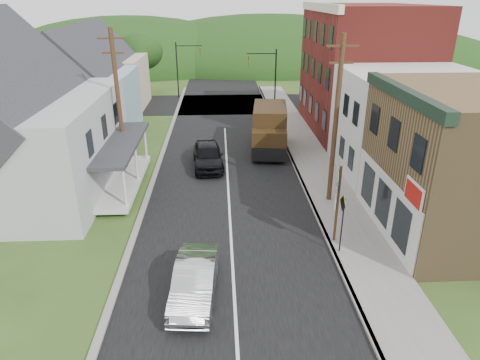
{
  "coord_description": "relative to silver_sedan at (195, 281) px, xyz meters",
  "views": [
    {
      "loc": [
        -0.43,
        -17.8,
        10.69
      ],
      "look_at": [
        0.52,
        1.69,
        2.2
      ],
      "focal_mm": 32.0,
      "sensor_mm": 36.0,
      "label": 1
    }
  ],
  "objects": [
    {
      "name": "delivery_van",
      "position": [
        4.67,
        16.48,
        0.94
      ],
      "size": [
        3.01,
        6.08,
        3.27
      ],
      "rotation": [
        0.0,
        0.0,
        -0.12
      ],
      "color": "black",
      "rests_on": "ground"
    },
    {
      "name": "sidewalk_right",
      "position": [
        7.39,
        12.41,
        -0.64
      ],
      "size": [
        2.8,
        55.0,
        0.15
      ],
      "primitive_type": "cube",
      "color": "slate",
      "rests_on": "ground"
    },
    {
      "name": "house_gray",
      "position": [
        -10.51,
        10.41,
        3.52
      ],
      "size": [
        10.2,
        12.24,
        8.35
      ],
      "color": "#B0B2B5",
      "rests_on": "ground"
    },
    {
      "name": "utility_pole_right",
      "position": [
        7.09,
        7.91,
        3.94
      ],
      "size": [
        1.6,
        0.26,
        9.0
      ],
      "color": "#472D19",
      "rests_on": "ground"
    },
    {
      "name": "forested_ridge",
      "position": [
        1.49,
        59.41,
        -0.72
      ],
      "size": [
        90.0,
        30.0,
        16.0
      ],
      "primitive_type": "ellipsoid",
      "color": "#123610",
      "rests_on": "ground"
    },
    {
      "name": "storefront_white",
      "position": [
        12.79,
        11.91,
        2.53
      ],
      "size": [
        8.0,
        7.0,
        6.5
      ],
      "primitive_type": "cube",
      "color": "silver",
      "rests_on": "ground"
    },
    {
      "name": "utility_pole_left",
      "position": [
        -5.01,
        12.41,
        3.94
      ],
      "size": [
        1.6,
        0.26,
        9.0
      ],
      "color": "#472D19",
      "rests_on": "ground"
    },
    {
      "name": "dark_sedan",
      "position": [
        0.22,
        13.44,
        0.1
      ],
      "size": [
        2.28,
        4.91,
        1.63
      ],
      "primitive_type": "imported",
      "rotation": [
        0.0,
        0.0,
        0.08
      ],
      "color": "black",
      "rests_on": "ground"
    },
    {
      "name": "road",
      "position": [
        1.49,
        14.41,
        -0.72
      ],
      "size": [
        9.0,
        90.0,
        0.02
      ],
      "primitive_type": "cube",
      "color": "black",
      "rests_on": "ground"
    },
    {
      "name": "cross_road",
      "position": [
        1.49,
        31.41,
        -0.72
      ],
      "size": [
        60.0,
        9.0,
        0.02
      ],
      "primitive_type": "cube",
      "color": "black",
      "rests_on": "ground"
    },
    {
      "name": "route_sign_cluster",
      "position": [
        6.23,
        3.6,
        1.83
      ],
      "size": [
        0.6,
        2.07,
        3.71
      ],
      "rotation": [
        0.0,
        0.0,
        -0.25
      ],
      "color": "#472D19",
      "rests_on": "sidewalk_right"
    },
    {
      "name": "traffic_signal_left",
      "position": [
        -2.82,
        34.91,
        3.04
      ],
      "size": [
        2.87,
        0.2,
        6.0
      ],
      "color": "black",
      "rests_on": "ground"
    },
    {
      "name": "storefront_tan",
      "position": [
        12.79,
        4.41,
        2.78
      ],
      "size": [
        8.0,
        8.0,
        7.0
      ],
      "primitive_type": "cube",
      "color": "brown",
      "rests_on": "ground"
    },
    {
      "name": "traffic_signal_right",
      "position": [
        5.79,
        27.91,
        3.04
      ],
      "size": [
        2.87,
        0.2,
        6.0
      ],
      "color": "black",
      "rests_on": "ground"
    },
    {
      "name": "silver_sedan",
      "position": [
        0.0,
        0.0,
        0.0
      ],
      "size": [
        1.87,
        4.47,
        1.44
      ],
      "primitive_type": "imported",
      "rotation": [
        0.0,
        0.0,
        -0.08
      ],
      "color": "#ACADB1",
      "rests_on": "ground"
    },
    {
      "name": "storefront_red",
      "position": [
        12.79,
        21.41,
        4.28
      ],
      "size": [
        8.0,
        12.0,
        10.0
      ],
      "primitive_type": "cube",
      "color": "maroon",
      "rests_on": "ground"
    },
    {
      "name": "curb_right",
      "position": [
        6.04,
        12.41,
        -0.64
      ],
      "size": [
        0.2,
        55.0,
        0.15
      ],
      "primitive_type": "cube",
      "color": "slate",
      "rests_on": "ground"
    },
    {
      "name": "house_blue",
      "position": [
        -9.51,
        21.41,
        2.97
      ],
      "size": [
        7.14,
        8.16,
        7.28
      ],
      "color": "#7C9AAA",
      "rests_on": "ground"
    },
    {
      "name": "warning_sign",
      "position": [
        6.26,
        2.62,
        1.2
      ],
      "size": [
        0.12,
        0.77,
        2.77
      ],
      "rotation": [
        0.0,
        0.0,
        0.03
      ],
      "color": "black",
      "rests_on": "sidewalk_right"
    },
    {
      "name": "tree_left_d",
      "position": [
        -7.51,
        36.41,
        4.17
      ],
      "size": [
        4.8,
        4.8,
        6.94
      ],
      "color": "#382616",
      "rests_on": "ground"
    },
    {
      "name": "curb_left",
      "position": [
        -3.16,
        12.41,
        -0.66
      ],
      "size": [
        0.3,
        55.0,
        0.12
      ],
      "primitive_type": "cube",
      "color": "slate",
      "rests_on": "ground"
    },
    {
      "name": "house_cream",
      "position": [
        -10.01,
        30.41,
        2.97
      ],
      "size": [
        7.14,
        8.16,
        7.28
      ],
      "color": "#B9B08F",
      "rests_on": "ground"
    },
    {
      "name": "ground",
      "position": [
        1.49,
        4.41,
        -0.72
      ],
      "size": [
        120.0,
        120.0,
        0.0
      ],
      "primitive_type": "plane",
      "color": "#2D4719",
      "rests_on": "ground"
    }
  ]
}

